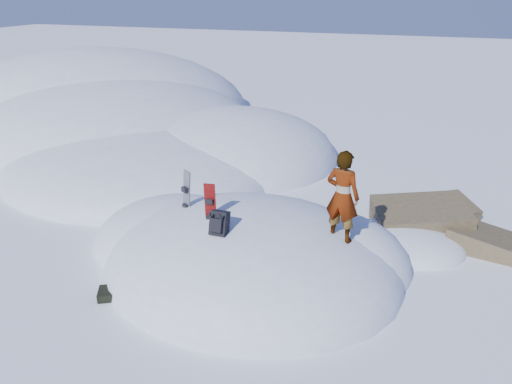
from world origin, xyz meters
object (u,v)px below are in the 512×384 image
(snowboard_dark, at_px, (186,200))
(person, at_px, (342,196))
(snowboard_red, at_px, (210,211))
(backpack, at_px, (219,223))

(snowboard_dark, height_order, person, person)
(snowboard_red, distance_m, snowboard_dark, 1.13)
(snowboard_red, distance_m, person, 2.87)
(snowboard_red, height_order, snowboard_dark, snowboard_red)
(person, bearing_deg, backpack, 37.29)
(snowboard_red, height_order, person, person)
(snowboard_red, bearing_deg, snowboard_dark, 137.58)
(person, bearing_deg, snowboard_dark, 11.32)
(snowboard_red, xyz_separation_m, backpack, (0.44, -0.53, 0.02))
(snowboard_dark, bearing_deg, snowboard_red, -2.55)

